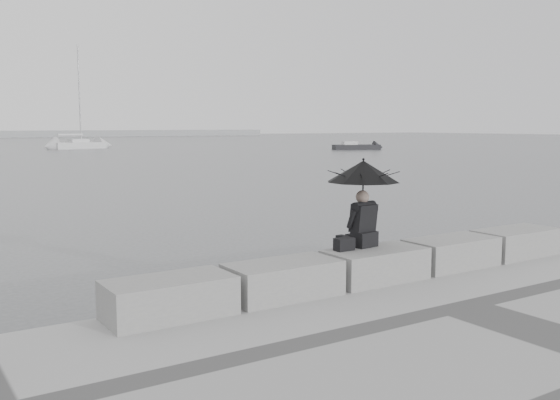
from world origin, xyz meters
TOP-DOWN VIEW (x-y plane):
  - ground at (0.00, 0.00)m, footprint 360.00×360.00m
  - stone_block_far_left at (-3.40, -0.45)m, footprint 1.60×0.80m
  - stone_block_left at (-1.70, -0.45)m, footprint 1.60×0.80m
  - stone_block_centre at (0.00, -0.45)m, footprint 1.60×0.80m
  - stone_block_right at (1.70, -0.45)m, footprint 1.60×0.80m
  - stone_block_far_right at (3.40, -0.45)m, footprint 1.60×0.80m
  - seated_person at (-0.02, -0.17)m, footprint 1.14×1.14m
  - bag at (-0.47, -0.27)m, footprint 0.30×0.17m
  - sailboat_right at (14.88, 71.54)m, footprint 6.80×3.65m
  - small_motorboat at (42.11, 50.40)m, footprint 5.87×3.45m

SIDE VIEW (x-z plane):
  - ground at x=0.00m, z-range 0.00..0.00m
  - small_motorboat at x=42.11m, z-range -0.23..0.87m
  - sailboat_right at x=14.88m, z-range -5.91..6.99m
  - stone_block_far_left at x=-3.40m, z-range 0.50..1.00m
  - stone_block_left at x=-1.70m, z-range 0.50..1.00m
  - stone_block_centre at x=0.00m, z-range 0.50..1.00m
  - stone_block_right at x=1.70m, z-range 0.50..1.00m
  - stone_block_far_right at x=3.40m, z-range 0.50..1.00m
  - bag at x=-0.47m, z-range 1.00..1.19m
  - seated_person at x=-0.02m, z-range 1.30..2.69m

